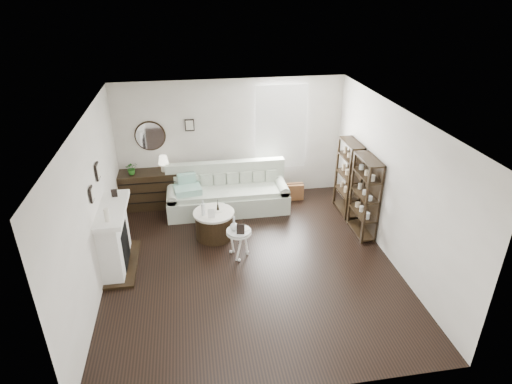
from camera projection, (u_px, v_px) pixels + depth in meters
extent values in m
plane|color=black|center=(251.00, 262.00, 7.67)|extent=(5.50, 5.50, 0.00)
plane|color=white|center=(249.00, 116.00, 6.47)|extent=(5.50, 5.50, 0.00)
plane|color=beige|center=(232.00, 140.00, 9.50)|extent=(5.00, 0.00, 5.00)
plane|color=beige|center=(288.00, 309.00, 4.64)|extent=(5.00, 0.00, 5.00)
plane|color=beige|center=(93.00, 207.00, 6.71)|extent=(0.00, 5.50, 5.50)
plane|color=beige|center=(392.00, 185.00, 7.43)|extent=(0.00, 5.50, 5.50)
cube|color=white|center=(280.00, 127.00, 9.53)|extent=(1.00, 0.02, 1.80)
cube|color=white|center=(281.00, 128.00, 9.48)|extent=(1.15, 0.02, 1.90)
cylinder|color=silver|center=(150.00, 136.00, 9.13)|extent=(0.60, 0.03, 0.60)
cube|color=black|center=(190.00, 125.00, 9.16)|extent=(0.20, 0.03, 0.26)
cube|color=white|center=(114.00, 239.00, 7.36)|extent=(0.34, 1.20, 1.10)
cube|color=black|center=(117.00, 246.00, 7.43)|extent=(0.30, 0.65, 0.70)
cube|color=white|center=(112.00, 210.00, 7.11)|extent=(0.44, 1.35, 0.08)
cube|color=black|center=(123.00, 263.00, 7.60)|extent=(0.50, 1.40, 0.05)
cylinder|color=beige|center=(107.00, 215.00, 6.64)|extent=(0.08, 0.08, 0.22)
cube|color=black|center=(114.00, 193.00, 7.41)|extent=(0.10, 0.03, 0.14)
cube|color=black|center=(92.00, 194.00, 6.56)|extent=(0.03, 0.18, 0.24)
cube|color=black|center=(97.00, 171.00, 7.09)|extent=(0.03, 0.22, 0.28)
cube|color=black|center=(348.00, 178.00, 9.02)|extent=(0.30, 0.80, 1.60)
cylinder|color=#CFB58E|center=(350.00, 195.00, 8.92)|extent=(0.08, 0.08, 0.11)
cylinder|color=#CFB58E|center=(346.00, 190.00, 9.14)|extent=(0.08, 0.08, 0.11)
cylinder|color=#CFB58E|center=(342.00, 185.00, 9.37)|extent=(0.08, 0.08, 0.11)
cylinder|color=#CFB58E|center=(352.00, 177.00, 8.74)|extent=(0.08, 0.08, 0.11)
cylinder|color=#CFB58E|center=(348.00, 172.00, 8.97)|extent=(0.08, 0.08, 0.11)
cylinder|color=#CFB58E|center=(344.00, 168.00, 9.19)|extent=(0.08, 0.08, 0.11)
cylinder|color=#CFB58E|center=(354.00, 159.00, 8.57)|extent=(0.08, 0.08, 0.11)
cylinder|color=#CFB58E|center=(350.00, 155.00, 8.79)|extent=(0.08, 0.08, 0.11)
cylinder|color=#CFB58E|center=(346.00, 150.00, 9.01)|extent=(0.08, 0.08, 0.11)
cube|color=black|center=(365.00, 197.00, 8.23)|extent=(0.30, 0.80, 1.60)
cylinder|color=#CFB58E|center=(367.00, 216.00, 8.13)|extent=(0.08, 0.08, 0.11)
cylinder|color=#CFB58E|center=(362.00, 210.00, 8.35)|extent=(0.08, 0.08, 0.11)
cylinder|color=#CFB58E|center=(357.00, 204.00, 8.57)|extent=(0.08, 0.08, 0.11)
cylinder|color=#CFB58E|center=(370.00, 197.00, 7.95)|extent=(0.08, 0.08, 0.11)
cylinder|color=#CFB58E|center=(364.00, 191.00, 8.17)|extent=(0.08, 0.08, 0.11)
cylinder|color=#CFB58E|center=(359.00, 186.00, 8.39)|extent=(0.08, 0.08, 0.11)
cylinder|color=#CFB58E|center=(372.00, 178.00, 7.77)|extent=(0.08, 0.08, 0.11)
cylinder|color=#CFB58E|center=(367.00, 172.00, 7.99)|extent=(0.08, 0.08, 0.11)
cylinder|color=#CFB58E|center=(362.00, 167.00, 8.21)|extent=(0.08, 0.08, 0.11)
cube|color=#B4BEA9|center=(228.00, 201.00, 9.32)|extent=(2.60, 0.90, 0.42)
cube|color=#B4BEA9|center=(228.00, 191.00, 9.18)|extent=(2.25, 0.72, 0.10)
cube|color=#B4BEA9|center=(226.00, 178.00, 9.45)|extent=(2.60, 0.20, 0.80)
cube|color=#B4BEA9|center=(173.00, 204.00, 9.13)|extent=(0.22, 0.85, 0.52)
cube|color=#B4BEA9|center=(281.00, 195.00, 9.47)|extent=(0.22, 0.85, 0.52)
cube|color=#299871|center=(188.00, 190.00, 8.98)|extent=(0.61, 0.53, 0.14)
cube|color=brown|center=(291.00, 192.00, 9.80)|extent=(0.57, 0.21, 0.37)
cube|color=black|center=(150.00, 189.00, 9.40)|extent=(1.24, 0.51, 0.82)
cube|color=black|center=(150.00, 202.00, 9.25)|extent=(1.19, 0.01, 0.02)
cube|color=black|center=(149.00, 193.00, 9.15)|extent=(1.19, 0.01, 0.02)
cube|color=black|center=(147.00, 183.00, 9.04)|extent=(1.19, 0.01, 0.01)
imported|color=#225D1A|center=(132.00, 168.00, 9.06)|extent=(0.28, 0.25, 0.28)
cylinder|color=black|center=(214.00, 225.00, 8.33)|extent=(0.73, 0.73, 0.51)
cylinder|color=beige|center=(214.00, 213.00, 8.21)|extent=(0.79, 0.79, 0.04)
cylinder|color=silver|center=(239.00, 231.00, 7.62)|extent=(0.44, 0.44, 0.03)
cylinder|color=white|center=(239.00, 233.00, 7.64)|extent=(0.45, 0.45, 0.02)
cylinder|color=white|center=(239.00, 244.00, 7.74)|extent=(0.04, 0.04, 0.51)
cylinder|color=silver|center=(203.00, 208.00, 8.02)|extent=(0.07, 0.07, 0.31)
cube|color=silver|center=(211.00, 213.00, 7.98)|extent=(0.13, 0.06, 0.18)
cube|color=black|center=(241.00, 229.00, 7.47)|extent=(0.15, 0.08, 0.19)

